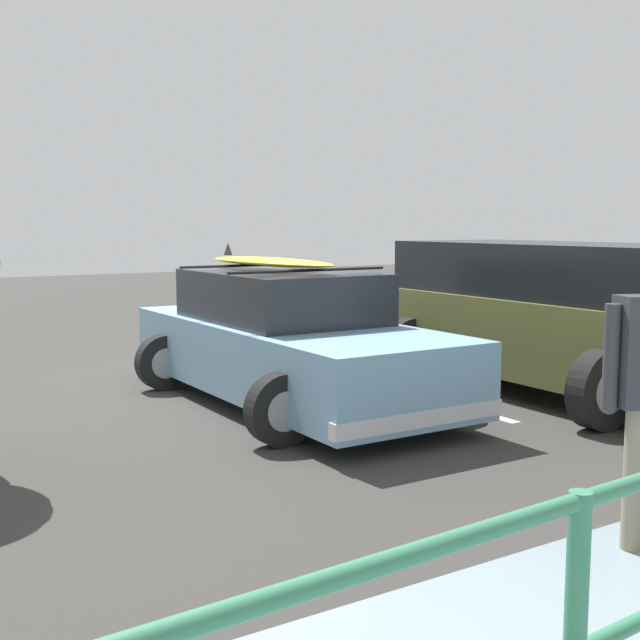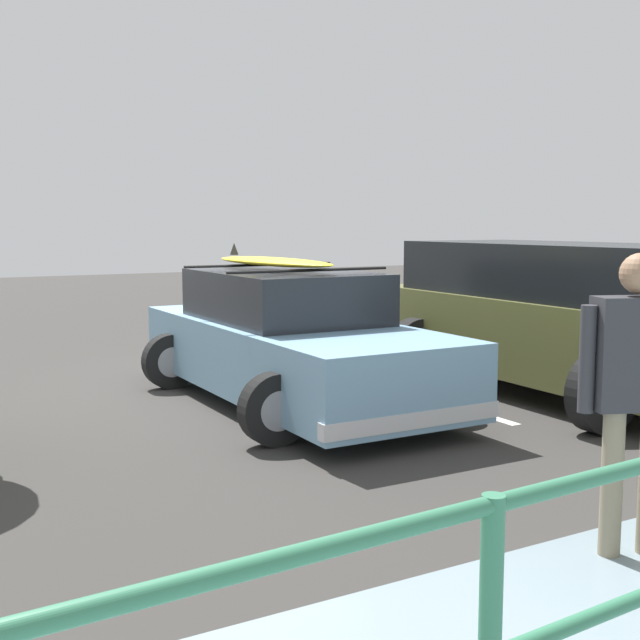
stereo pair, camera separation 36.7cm
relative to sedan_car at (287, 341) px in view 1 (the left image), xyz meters
The scene contains 4 objects.
ground_plane 1.00m from the sedan_car, 69.24° to the right, with size 44.00×44.00×0.02m, color #383533.
parking_stripe 1.56m from the sedan_car, behind, with size 3.76×0.12×0.00m, color silver.
sedan_car is the anchor object (origin of this frame).
suv_car 3.03m from the sedan_car, 159.24° to the left, with size 2.65×5.07×1.68m.
Camera 1 is at (3.91, 7.94, 1.89)m, focal length 45.00 mm.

